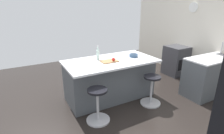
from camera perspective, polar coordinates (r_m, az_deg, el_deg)
ground_plane at (r=4.14m, az=3.46°, el=-10.29°), size 7.28×7.28×0.00m
interior_partition_left at (r=5.50m, az=28.01°, el=11.21°), size 0.15×5.60×2.94m
sink_cabinet at (r=5.05m, az=30.87°, el=-1.76°), size 1.89×0.60×1.19m
oven_range at (r=5.75m, az=19.92°, el=2.00°), size 0.60×0.61×0.88m
kitchen_island at (r=4.03m, az=-0.67°, el=-3.79°), size 1.99×1.05×0.91m
stool_by_window at (r=3.91m, az=12.55°, el=-7.55°), size 0.44×0.44×0.65m
stool_middle at (r=3.30m, az=-4.62°, el=-12.53°), size 0.44×0.44×0.65m
cutting_board at (r=3.76m, az=-0.86°, el=1.91°), size 0.36×0.24×0.02m
apple_red at (r=3.72m, az=0.48°, el=2.49°), size 0.07×0.07×0.07m
water_bottle at (r=3.87m, az=-4.58°, el=4.09°), size 0.06×0.06×0.31m
fruit_bowl at (r=4.12m, az=6.99°, el=3.77°), size 0.20×0.20×0.07m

